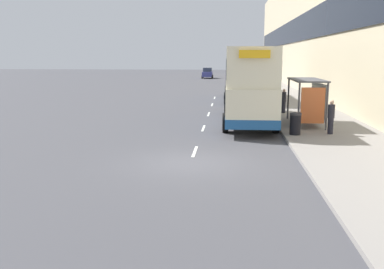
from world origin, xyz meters
TOP-DOWN VIEW (x-y plane):
  - ground_plane at (0.00, 0.00)m, footprint 220.00×220.00m
  - pavement at (6.50, 38.50)m, footprint 5.00×93.00m
  - terrace_facade at (10.49, 38.50)m, footprint 3.10×93.00m
  - lane_mark_0 at (0.00, 1.88)m, footprint 0.12×2.00m
  - lane_mark_1 at (0.00, 7.65)m, footprint 0.12×2.00m
  - lane_mark_2 at (0.00, 13.43)m, footprint 0.12×2.00m
  - lane_mark_3 at (0.00, 19.20)m, footprint 0.12×2.00m
  - lane_mark_4 at (0.00, 24.97)m, footprint 0.12×2.00m
  - bus_shelter at (5.77, 8.48)m, footprint 1.60×4.20m
  - double_decker_bus_near at (2.48, 9.92)m, footprint 2.85×10.94m
  - double_decker_bus_ahead at (2.37, 22.97)m, footprint 2.85×11.25m
  - car_0 at (-2.55, 61.13)m, footprint 1.91×4.17m
  - car_1 at (2.14, 33.69)m, footprint 1.98×4.15m
  - car_2 at (3.08, 68.06)m, footprint 2.04×4.10m
  - car_3 at (3.09, 47.67)m, footprint 1.97×3.85m
  - pedestrian_at_shelter at (4.97, 13.49)m, footprint 0.31×0.31m
  - pedestrian_1 at (6.27, 5.73)m, footprint 0.33×0.33m
  - litter_bin at (4.55, 5.43)m, footprint 0.55×0.55m

SIDE VIEW (x-z plane):
  - ground_plane at x=0.00m, z-range 0.00..0.00m
  - lane_mark_0 at x=0.00m, z-range 0.00..0.01m
  - lane_mark_1 at x=0.00m, z-range 0.00..0.01m
  - lane_mark_2 at x=0.00m, z-range 0.00..0.01m
  - lane_mark_3 at x=0.00m, z-range 0.00..0.01m
  - lane_mark_4 at x=0.00m, z-range 0.00..0.01m
  - pavement at x=6.50m, z-range 0.00..0.14m
  - litter_bin at x=4.55m, z-range 0.14..1.19m
  - car_3 at x=3.09m, z-range 0.00..1.65m
  - car_1 at x=2.14m, z-range 0.00..1.66m
  - car_2 at x=3.08m, z-range -0.02..1.82m
  - car_0 at x=-2.55m, z-range -0.02..1.83m
  - pedestrian_at_shelter at x=4.97m, z-range 0.16..1.75m
  - pedestrian_1 at x=6.27m, z-range 0.16..1.81m
  - bus_shelter at x=5.77m, z-range 0.64..3.12m
  - double_decker_bus_near at x=2.48m, z-range 0.14..4.44m
  - double_decker_bus_ahead at x=2.37m, z-range 0.14..4.44m
  - terrace_facade at x=10.49m, z-range -0.01..15.23m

